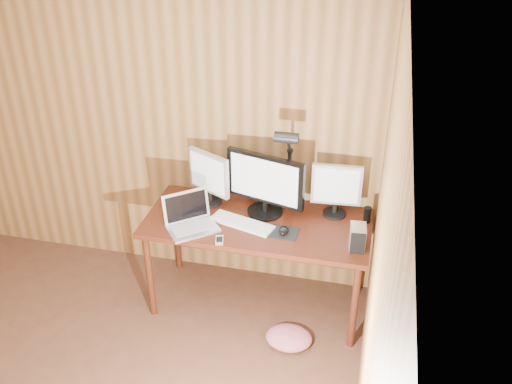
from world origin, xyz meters
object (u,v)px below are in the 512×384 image
at_px(mouse, 284,230).
at_px(monitor_left, 209,177).
at_px(laptop, 190,219).
at_px(hard_drive, 358,237).
at_px(speaker, 367,215).
at_px(desk_lamp, 288,158).
at_px(keyboard, 242,223).
at_px(monitor_right, 336,189).
at_px(desk, 260,230).
at_px(monitor_center, 265,184).
at_px(phone, 219,240).

bearing_deg(mouse, monitor_left, 165.29).
distance_m(laptop, mouse, 0.66).
distance_m(hard_drive, speaker, 0.33).
height_order(laptop, desk_lamp, desk_lamp).
height_order(keyboard, mouse, mouse).
relative_size(keyboard, speaker, 4.00).
distance_m(monitor_left, monitor_right, 0.92).
relative_size(monitor_right, desk_lamp, 0.57).
relative_size(monitor_right, laptop, 0.95).
relative_size(desk, keyboard, 3.33).
bearing_deg(desk, monitor_center, 64.73).
relative_size(monitor_center, mouse, 5.33).
bearing_deg(desk_lamp, laptop, -151.11).
bearing_deg(phone, desk, 47.80).
height_order(monitor_left, laptop, monitor_left).
relative_size(monitor_right, mouse, 3.66).
height_order(desk, hard_drive, hard_drive).
distance_m(laptop, keyboard, 0.37).
relative_size(laptop, desk_lamp, 0.60).
bearing_deg(monitor_left, monitor_center, 20.84).
distance_m(monitor_center, desk_lamp, 0.25).
xyz_separation_m(monitor_left, keyboard, (0.30, -0.23, -0.21)).
height_order(monitor_center, keyboard, monitor_center).
xyz_separation_m(laptop, speaker, (1.20, 0.33, 0.00)).
height_order(keyboard, desk_lamp, desk_lamp).
distance_m(keyboard, hard_drive, 0.82).
bearing_deg(monitor_right, keyboard, -160.53).
bearing_deg(monitor_left, desk, 12.95).
height_order(monitor_right, mouse, monitor_right).
height_order(monitor_right, desk_lamp, desk_lamp).
bearing_deg(mouse, hard_drive, 2.81).
distance_m(monitor_right, keyboard, 0.71).
xyz_separation_m(monitor_right, mouse, (-0.31, -0.31, -0.19)).
bearing_deg(mouse, desk, 149.24).
xyz_separation_m(monitor_left, mouse, (0.61, -0.27, -0.20)).
xyz_separation_m(keyboard, mouse, (0.31, -0.04, 0.01)).
bearing_deg(monitor_right, mouse, -139.23).
xyz_separation_m(monitor_center, phone, (-0.22, -0.42, -0.24)).
xyz_separation_m(laptop, hard_drive, (1.15, 0.00, 0.02)).
bearing_deg(speaker, desk, -172.95).
relative_size(laptop, phone, 3.69).
relative_size(monitor_left, hard_drive, 2.52).
xyz_separation_m(desk, monitor_center, (0.03, 0.05, 0.36)).
bearing_deg(phone, mouse, 11.32).
bearing_deg(laptop, phone, -66.18).
xyz_separation_m(monitor_right, hard_drive, (0.19, -0.37, -0.13)).
xyz_separation_m(monitor_left, monitor_right, (0.92, 0.04, -0.01)).
relative_size(desk, laptop, 3.81).
relative_size(laptop, speaker, 3.49).
height_order(monitor_right, speaker, monitor_right).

